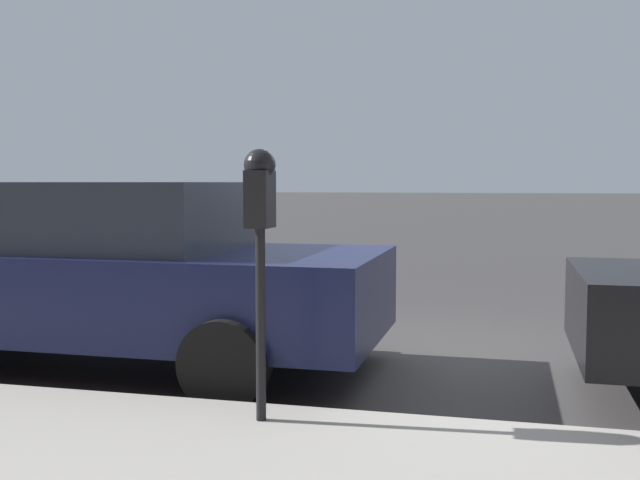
# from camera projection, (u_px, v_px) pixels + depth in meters

# --- Properties ---
(ground_plane) EXTENTS (220.00, 220.00, 0.00)m
(ground_plane) POSITION_uv_depth(u_px,v_px,m) (424.00, 356.00, 6.83)
(ground_plane) COLOR #3D3A3A
(parking_meter) EXTENTS (0.21, 0.19, 1.64)m
(parking_meter) POSITION_uv_depth(u_px,v_px,m) (260.00, 214.00, 4.44)
(parking_meter) COLOR black
(parking_meter) RESTS_ON sidewalk
(car_navy) EXTENTS (2.12, 4.89, 1.59)m
(car_navy) POSITION_uv_depth(u_px,v_px,m) (94.00, 270.00, 6.46)
(car_navy) COLOR #14193D
(car_navy) RESTS_ON ground_plane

